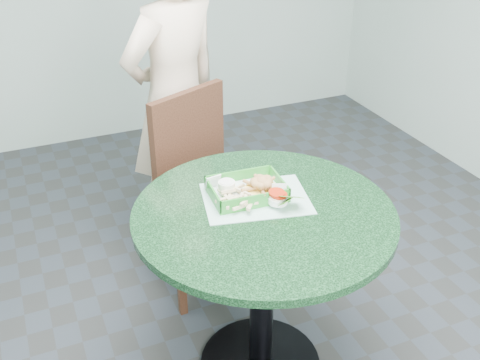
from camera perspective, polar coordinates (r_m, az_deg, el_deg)
name	(u,v)px	position (r m, az deg, el deg)	size (l,w,h in m)	color
cafe_table	(263,253)	(2.09, 2.34, -7.46)	(0.93, 0.93, 0.75)	black
dining_chair	(197,179)	(2.65, -4.36, 0.14)	(0.44, 0.44, 0.93)	black
diner_person	(174,89)	(2.78, -6.69, 9.21)	(0.64, 0.42, 1.75)	beige
placemat	(256,203)	(2.05, 1.60, -2.36)	(0.38, 0.28, 0.00)	#9AC9B9
food_basket	(247,197)	(2.06, 0.68, -1.69)	(0.27, 0.19, 0.05)	#258929
crab_sandwich	(262,189)	(2.04, 2.23, -0.96)	(0.13, 0.13, 0.07)	#F6C753
fries_pile	(237,200)	(2.00, -0.33, -2.04)	(0.12, 0.13, 0.05)	beige
sauce_ramekin	(227,191)	(2.03, -1.34, -1.09)	(0.06, 0.06, 0.04)	white
garnish_cup	(282,201)	(2.00, 4.26, -2.16)	(0.10, 0.10, 0.04)	white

